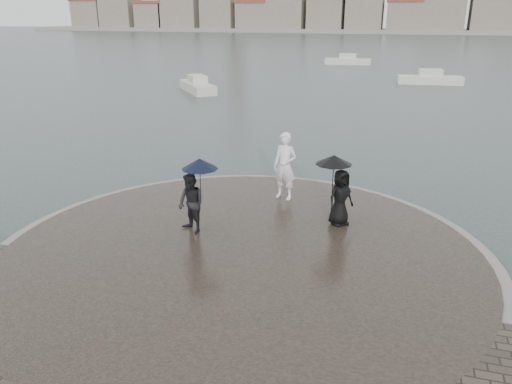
% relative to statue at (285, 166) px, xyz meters
% --- Properties ---
extents(ground, '(400.00, 400.00, 0.00)m').
position_rel_statue_xyz_m(ground, '(-0.14, -7.43, -1.42)').
color(ground, '#2B3835').
rests_on(ground, ground).
extents(kerb_ring, '(12.50, 12.50, 0.32)m').
position_rel_statue_xyz_m(kerb_ring, '(-0.14, -3.93, -1.26)').
color(kerb_ring, gray).
rests_on(kerb_ring, ground).
extents(quay_tip, '(11.90, 11.90, 0.36)m').
position_rel_statue_xyz_m(quay_tip, '(-0.14, -3.93, -1.24)').
color(quay_tip, '#2D261E').
rests_on(quay_tip, ground).
extents(statue, '(0.88, 0.69, 2.13)m').
position_rel_statue_xyz_m(statue, '(0.00, 0.00, 0.00)').
color(statue, white).
rests_on(statue, quay_tip).
extents(visitor_left, '(1.23, 1.04, 2.04)m').
position_rel_statue_xyz_m(visitor_left, '(-1.70, -3.22, 0.02)').
color(visitor_left, black).
rests_on(visitor_left, quay_tip).
extents(visitor_right, '(1.20, 1.06, 1.95)m').
position_rel_statue_xyz_m(visitor_right, '(1.89, -1.54, 0.04)').
color(visitor_right, black).
rests_on(visitor_right, quay_tip).
extents(far_skyline, '(260.00, 20.00, 37.00)m').
position_rel_statue_xyz_m(far_skyline, '(-6.44, 153.28, 4.19)').
color(far_skyline, gray).
rests_on(far_skyline, ground).
extents(boats, '(23.02, 29.73, 1.50)m').
position_rel_statue_xyz_m(boats, '(-3.89, 34.71, -1.05)').
color(boats, beige).
rests_on(boats, ground).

